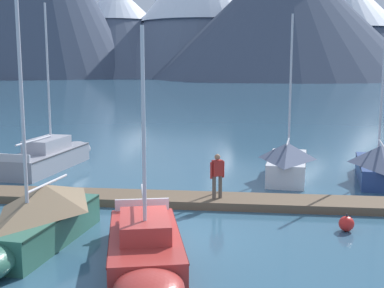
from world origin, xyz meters
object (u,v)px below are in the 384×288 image
(sailboat_mid_dock_port, at_px, (33,221))
(sailboat_second_berth, at_px, (52,155))
(sailboat_outer_slip, at_px, (379,163))
(sailboat_mid_dock_starboard, at_px, (146,250))
(person_on_dock, at_px, (217,173))
(sailboat_far_berth, at_px, (288,160))
(mooring_buoy_channel_marker, at_px, (346,224))

(sailboat_mid_dock_port, bearing_deg, sailboat_second_berth, 107.28)
(sailboat_outer_slip, bearing_deg, sailboat_mid_dock_starboard, -129.66)
(sailboat_second_berth, relative_size, sailboat_outer_slip, 1.04)
(sailboat_mid_dock_port, bearing_deg, sailboat_mid_dock_starboard, -19.56)
(sailboat_mid_dock_starboard, relative_size, person_on_dock, 3.70)
(sailboat_mid_dock_port, relative_size, sailboat_far_berth, 1.10)
(sailboat_second_berth, distance_m, sailboat_mid_dock_starboard, 14.33)
(sailboat_mid_dock_port, height_order, sailboat_far_berth, sailboat_mid_dock_port)
(sailboat_second_berth, distance_m, sailboat_outer_slip, 16.09)
(person_on_dock, bearing_deg, sailboat_mid_dock_starboard, -106.01)
(sailboat_outer_slip, bearing_deg, mooring_buoy_channel_marker, -112.45)
(sailboat_mid_dock_port, xyz_separation_m, mooring_buoy_channel_marker, (9.42, 2.15, -0.55))
(sailboat_far_berth, bearing_deg, person_on_dock, -122.22)
(sailboat_outer_slip, xyz_separation_m, mooring_buoy_channel_marker, (-3.09, -7.47, -0.55))
(sailboat_mid_dock_starboard, relative_size, sailboat_far_berth, 0.83)
(sailboat_second_berth, distance_m, mooring_buoy_channel_marker, 15.81)
(sailboat_outer_slip, height_order, person_on_dock, sailboat_outer_slip)
(sailboat_second_berth, xyz_separation_m, person_on_dock, (8.71, -6.53, 0.64))
(sailboat_mid_dock_starboard, height_order, sailboat_far_berth, sailboat_far_berth)
(sailboat_outer_slip, bearing_deg, sailboat_second_berth, 174.16)
(sailboat_mid_dock_starboard, distance_m, mooring_buoy_channel_marker, 6.83)
(sailboat_mid_dock_starboard, height_order, mooring_buoy_channel_marker, sailboat_mid_dock_starboard)
(sailboat_second_berth, relative_size, sailboat_mid_dock_port, 1.00)
(sailboat_mid_dock_port, distance_m, person_on_dock, 7.05)
(sailboat_mid_dock_port, relative_size, person_on_dock, 4.91)
(sailboat_mid_dock_port, xyz_separation_m, sailboat_far_berth, (8.37, 9.74, 0.04))
(sailboat_far_berth, distance_m, person_on_dock, 5.95)
(sailboat_mid_dock_port, relative_size, sailboat_mid_dock_starboard, 1.33)
(mooring_buoy_channel_marker, bearing_deg, sailboat_far_berth, 97.87)
(sailboat_mid_dock_starboard, xyz_separation_m, sailboat_far_berth, (4.87, 10.99, 0.34))
(sailboat_second_berth, height_order, sailboat_mid_dock_starboard, sailboat_second_berth)
(sailboat_mid_dock_port, distance_m, mooring_buoy_channel_marker, 9.68)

